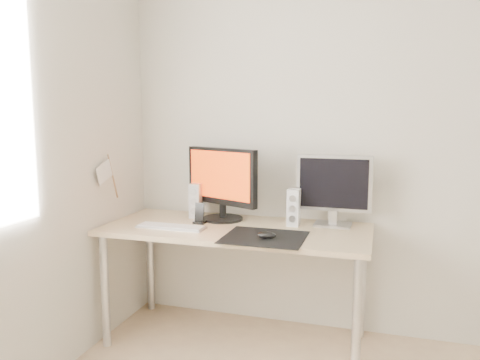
# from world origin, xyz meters

# --- Properties ---
(wall_back) EXTENTS (3.50, 0.00, 3.50)m
(wall_back) POSITION_xyz_m (0.00, 1.75, 1.25)
(wall_back) COLOR silver
(wall_back) RESTS_ON ground
(mousepad) EXTENTS (0.45, 0.40, 0.00)m
(mousepad) POSITION_xyz_m (-0.71, 1.20, 0.73)
(mousepad) COLOR black
(mousepad) RESTS_ON desk
(mouse) EXTENTS (0.11, 0.06, 0.04)m
(mouse) POSITION_xyz_m (-0.69, 1.17, 0.75)
(mouse) COLOR black
(mouse) RESTS_ON mousepad
(desk) EXTENTS (1.60, 0.70, 0.73)m
(desk) POSITION_xyz_m (-0.93, 1.38, 0.65)
(desk) COLOR #D1B587
(desk) RESTS_ON ground
(main_monitor) EXTENTS (0.52, 0.34, 0.47)m
(main_monitor) POSITION_xyz_m (-1.07, 1.53, 0.98)
(main_monitor) COLOR black
(main_monitor) RESTS_ON desk
(second_monitor) EXTENTS (0.45, 0.17, 0.43)m
(second_monitor) POSITION_xyz_m (-0.37, 1.59, 0.97)
(second_monitor) COLOR silver
(second_monitor) RESTS_ON desk
(speaker_left) EXTENTS (0.07, 0.09, 0.23)m
(speaker_left) POSITION_xyz_m (-1.26, 1.55, 0.84)
(speaker_left) COLOR silver
(speaker_left) RESTS_ON desk
(speaker_right) EXTENTS (0.07, 0.09, 0.23)m
(speaker_right) POSITION_xyz_m (-0.60, 1.52, 0.84)
(speaker_right) COLOR white
(speaker_right) RESTS_ON desk
(keyboard) EXTENTS (0.42, 0.12, 0.02)m
(keyboard) POSITION_xyz_m (-1.30, 1.25, 0.74)
(keyboard) COLOR #B3B3B5
(keyboard) RESTS_ON desk
(phone_dock) EXTENTS (0.07, 0.06, 0.13)m
(phone_dock) POSITION_xyz_m (-1.18, 1.40, 0.77)
(phone_dock) COLOR black
(phone_dock) RESTS_ON desk
(pennant) EXTENTS (0.01, 0.23, 0.29)m
(pennant) POSITION_xyz_m (-1.72, 1.24, 1.05)
(pennant) COLOR #A57F54
(pennant) RESTS_ON wall_left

